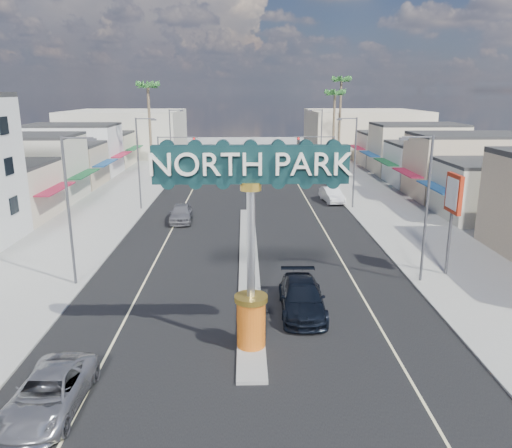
{
  "coord_description": "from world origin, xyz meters",
  "views": [
    {
      "loc": [
        -0.26,
        -18.7,
        11.48
      ],
      "look_at": [
        0.4,
        9.77,
        3.85
      ],
      "focal_mm": 35.0,
      "sensor_mm": 36.0,
      "label": 1
    }
  ],
  "objects_px": {
    "streetlight_l_near": "(71,204)",
    "streetlight_r_far": "(320,138)",
    "streetlight_l_far": "(172,138)",
    "car_parked_right": "(332,195)",
    "car_parked_left": "(181,213)",
    "suv_right": "(302,298)",
    "bank_pylon_sign": "(453,199)",
    "traffic_signal_left": "(173,150)",
    "palm_right_far": "(341,85)",
    "palm_right_mid": "(335,97)",
    "streetlight_r_near": "(424,202)",
    "suv_left": "(49,393)",
    "palm_left_far": "(148,91)",
    "gateway_sign": "(251,224)",
    "streetlight_r_mid": "(353,158)",
    "streetlight_l_mid": "(140,159)",
    "traffic_signal_right": "(319,150)"
  },
  "relations": [
    {
      "from": "traffic_signal_right",
      "to": "streetlight_l_mid",
      "type": "distance_m",
      "value": 24.11
    },
    {
      "from": "streetlight_r_near",
      "to": "suv_left",
      "type": "xyz_separation_m",
      "value": [
        -17.94,
        -12.43,
        -4.34
      ]
    },
    {
      "from": "streetlight_r_far",
      "to": "car_parked_right",
      "type": "distance_m",
      "value": 19.45
    },
    {
      "from": "traffic_signal_left",
      "to": "bank_pylon_sign",
      "type": "distance_m",
      "value": 39.45
    },
    {
      "from": "streetlight_l_near",
      "to": "palm_right_far",
      "type": "xyz_separation_m",
      "value": [
        25.43,
        52.0,
        7.32
      ]
    },
    {
      "from": "streetlight_l_far",
      "to": "palm_right_far",
      "type": "relative_size",
      "value": 0.64
    },
    {
      "from": "traffic_signal_right",
      "to": "streetlight_l_far",
      "type": "bearing_deg",
      "value": 157.8
    },
    {
      "from": "streetlight_r_near",
      "to": "palm_right_mid",
      "type": "xyz_separation_m",
      "value": [
        2.57,
        46.0,
        5.54
      ]
    },
    {
      "from": "traffic_signal_right",
      "to": "palm_right_far",
      "type": "distance_m",
      "value": 20.59
    },
    {
      "from": "traffic_signal_left",
      "to": "suv_right",
      "type": "relative_size",
      "value": 1.06
    },
    {
      "from": "streetlight_r_far",
      "to": "suv_left",
      "type": "xyz_separation_m",
      "value": [
        -17.94,
        -54.43,
        -4.34
      ]
    },
    {
      "from": "gateway_sign",
      "to": "palm_right_mid",
      "type": "height_order",
      "value": "palm_right_mid"
    },
    {
      "from": "streetlight_r_far",
      "to": "palm_right_mid",
      "type": "xyz_separation_m",
      "value": [
        2.57,
        4.0,
        5.54
      ]
    },
    {
      "from": "suv_right",
      "to": "bank_pylon_sign",
      "type": "distance_m",
      "value": 11.96
    },
    {
      "from": "streetlight_l_far",
      "to": "car_parked_right",
      "type": "relative_size",
      "value": 1.9
    },
    {
      "from": "bank_pylon_sign",
      "to": "gateway_sign",
      "type": "bearing_deg",
      "value": -144.73
    },
    {
      "from": "palm_right_mid",
      "to": "streetlight_r_mid",
      "type": "bearing_deg",
      "value": -95.64
    },
    {
      "from": "traffic_signal_left",
      "to": "streetlight_l_mid",
      "type": "distance_m",
      "value": 14.07
    },
    {
      "from": "suv_right",
      "to": "car_parked_left",
      "type": "height_order",
      "value": "suv_right"
    },
    {
      "from": "traffic_signal_right",
      "to": "palm_left_far",
      "type": "distance_m",
      "value": 24.09
    },
    {
      "from": "streetlight_l_far",
      "to": "car_parked_right",
      "type": "xyz_separation_m",
      "value": [
        19.43,
        -18.92,
        -4.29
      ]
    },
    {
      "from": "traffic_signal_left",
      "to": "streetlight_r_mid",
      "type": "distance_m",
      "value": 24.11
    },
    {
      "from": "gateway_sign",
      "to": "palm_right_far",
      "type": "height_order",
      "value": "palm_right_far"
    },
    {
      "from": "traffic_signal_right",
      "to": "gateway_sign",
      "type": "bearing_deg",
      "value": -102.33
    },
    {
      "from": "streetlight_l_far",
      "to": "palm_right_mid",
      "type": "distance_m",
      "value": 24.41
    },
    {
      "from": "traffic_signal_right",
      "to": "streetlight_l_mid",
      "type": "xyz_separation_m",
      "value": [
        -19.62,
        -13.99,
        0.79
      ]
    },
    {
      "from": "gateway_sign",
      "to": "streetlight_r_far",
      "type": "relative_size",
      "value": 1.02
    },
    {
      "from": "streetlight_l_far",
      "to": "bank_pylon_sign",
      "type": "height_order",
      "value": "streetlight_l_far"
    },
    {
      "from": "streetlight_r_near",
      "to": "car_parked_right",
      "type": "distance_m",
      "value": 23.52
    },
    {
      "from": "streetlight_l_far",
      "to": "streetlight_r_far",
      "type": "height_order",
      "value": "same"
    },
    {
      "from": "streetlight_l_near",
      "to": "streetlight_r_far",
      "type": "height_order",
      "value": "same"
    },
    {
      "from": "streetlight_r_mid",
      "to": "car_parked_left",
      "type": "height_order",
      "value": "streetlight_r_mid"
    },
    {
      "from": "streetlight_r_mid",
      "to": "palm_right_far",
      "type": "relative_size",
      "value": 0.64
    },
    {
      "from": "streetlight_l_near",
      "to": "palm_right_far",
      "type": "relative_size",
      "value": 0.64
    },
    {
      "from": "suv_right",
      "to": "traffic_signal_left",
      "type": "bearing_deg",
      "value": 108.33
    },
    {
      "from": "car_parked_left",
      "to": "car_parked_right",
      "type": "relative_size",
      "value": 1.01
    },
    {
      "from": "traffic_signal_left",
      "to": "suv_right",
      "type": "height_order",
      "value": "traffic_signal_left"
    },
    {
      "from": "suv_left",
      "to": "streetlight_r_far",
      "type": "bearing_deg",
      "value": 73.32
    },
    {
      "from": "streetlight_l_far",
      "to": "streetlight_r_near",
      "type": "xyz_separation_m",
      "value": [
        20.87,
        -42.0,
        0.0
      ]
    },
    {
      "from": "streetlight_r_mid",
      "to": "car_parked_left",
      "type": "relative_size",
      "value": 1.88
    },
    {
      "from": "palm_right_far",
      "to": "suv_right",
      "type": "relative_size",
      "value": 2.48
    },
    {
      "from": "streetlight_l_far",
      "to": "suv_left",
      "type": "distance_m",
      "value": 54.68
    },
    {
      "from": "streetlight_r_mid",
      "to": "bank_pylon_sign",
      "type": "distance_m",
      "value": 18.98
    },
    {
      "from": "traffic_signal_left",
      "to": "streetlight_l_far",
      "type": "height_order",
      "value": "streetlight_l_far"
    },
    {
      "from": "suv_right",
      "to": "car_parked_right",
      "type": "xyz_separation_m",
      "value": [
        6.24,
        27.24,
        -0.04
      ]
    },
    {
      "from": "streetlight_r_near",
      "to": "palm_right_far",
      "type": "bearing_deg",
      "value": 84.98
    },
    {
      "from": "palm_right_far",
      "to": "car_parked_right",
      "type": "relative_size",
      "value": 2.97
    },
    {
      "from": "gateway_sign",
      "to": "traffic_signal_right",
      "type": "distance_m",
      "value": 43.04
    },
    {
      "from": "palm_left_far",
      "to": "car_parked_left",
      "type": "bearing_deg",
      "value": -74.3
    },
    {
      "from": "traffic_signal_left",
      "to": "streetlight_l_mid",
      "type": "relative_size",
      "value": 0.67
    }
  ]
}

